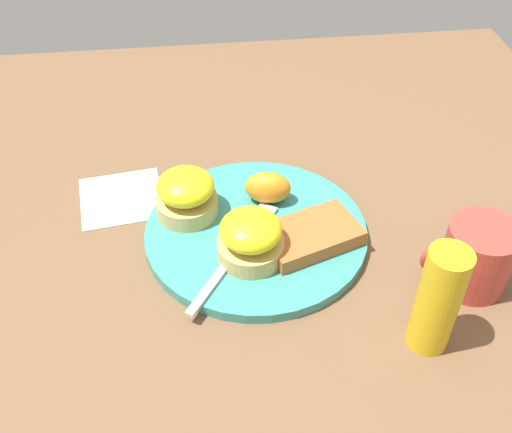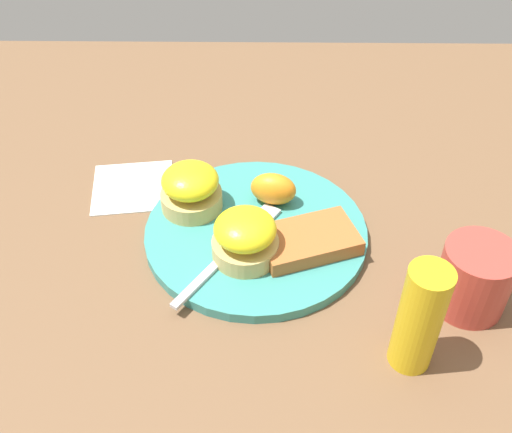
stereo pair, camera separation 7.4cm
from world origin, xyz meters
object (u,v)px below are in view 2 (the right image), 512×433
object	(u,v)px
sandwich_benedict_left	(191,189)
hashbrown_patty	(308,240)
orange_wedge	(273,189)
cup	(473,278)
fork	(234,246)
condiment_bottle	(419,319)
sandwich_benedict_right	(245,237)

from	to	relation	value
sandwich_benedict_left	hashbrown_patty	size ratio (longest dim) A/B	0.68
orange_wedge	cup	size ratio (longest dim) A/B	0.56
hashbrown_patty	cup	xyz separation A→B (m)	(-0.18, 0.08, 0.02)
cup	fork	bearing A→B (deg)	-15.04
condiment_bottle	sandwich_benedict_right	bearing A→B (deg)	-37.86
sandwich_benedict_left	orange_wedge	distance (m)	0.11
sandwich_benedict_left	cup	world-z (taller)	cup
hashbrown_patty	orange_wedge	xyz separation A→B (m)	(0.04, -0.08, 0.01)
cup	hashbrown_patty	bearing A→B (deg)	-23.25
hashbrown_patty	condiment_bottle	xyz separation A→B (m)	(-0.10, 0.15, 0.04)
sandwich_benedict_right	condiment_bottle	xyz separation A→B (m)	(-0.17, 0.13, 0.02)
sandwich_benedict_right	cup	world-z (taller)	cup
orange_wedge	cup	distance (m)	0.27
sandwich_benedict_right	cup	bearing A→B (deg)	166.74
sandwich_benedict_right	orange_wedge	distance (m)	0.10
cup	condiment_bottle	bearing A→B (deg)	44.36
fork	sandwich_benedict_right	bearing A→B (deg)	138.87
sandwich_benedict_right	orange_wedge	bearing A→B (deg)	-108.92
cup	sandwich_benedict_left	bearing A→B (deg)	-24.58
condiment_bottle	hashbrown_patty	bearing A→B (deg)	-57.03
sandwich_benedict_left	hashbrown_patty	bearing A→B (deg)	153.87
orange_wedge	condiment_bottle	size ratio (longest dim) A/B	0.46
sandwich_benedict_right	cup	size ratio (longest dim) A/B	0.74
sandwich_benedict_left	orange_wedge	world-z (taller)	sandwich_benedict_left
fork	condiment_bottle	xyz separation A→B (m)	(-0.19, 0.15, 0.05)
sandwich_benedict_left	hashbrown_patty	xyz separation A→B (m)	(-0.15, 0.07, -0.02)
hashbrown_patty	condiment_bottle	bearing A→B (deg)	122.97
fork	cup	world-z (taller)	cup
hashbrown_patty	fork	world-z (taller)	hashbrown_patty
sandwich_benedict_left	sandwich_benedict_right	world-z (taller)	same
sandwich_benedict_right	fork	distance (m)	0.03
sandwich_benedict_right	cup	xyz separation A→B (m)	(-0.25, 0.06, -0.00)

